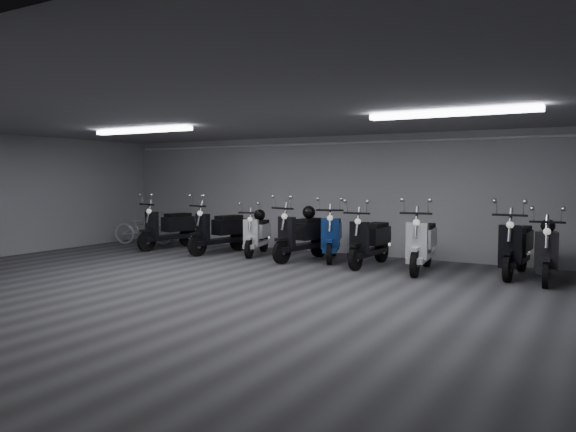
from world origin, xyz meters
The scene contains 19 objects.
floor centered at (0.00, 0.00, -0.01)m, with size 14.00×10.00×0.01m, color #3C3C3F.
ceiling centered at (0.00, 0.00, 2.80)m, with size 14.00×10.00×0.01m, color gray.
back_wall centered at (0.00, 5.00, 1.40)m, with size 14.00×0.01×2.80m, color #A9A9AC.
fluor_strip_left centered at (-3.00, 1.00, 2.74)m, with size 2.40×0.18×0.08m, color white.
fluor_strip_right centered at (3.00, 1.00, 2.74)m, with size 2.40×0.18×0.08m, color white.
conduit centered at (0.00, 4.92, 2.62)m, with size 0.05×0.05×13.60m, color white.
scooter_0 centered at (-4.64, 3.46, 0.72)m, with size 0.64×1.93×1.44m, color black, non-canonical shape.
scooter_1 centered at (-3.05, 3.48, 0.72)m, with size 0.64×1.93×1.44m, color black, non-canonical shape.
scooter_2 centered at (-2.12, 3.72, 0.64)m, with size 0.57×1.71×1.27m, color silver, non-canonical shape.
scooter_3 centered at (-0.83, 3.53, 0.73)m, with size 0.65×1.95×1.45m, color black, non-canonical shape.
scooter_4 centered at (-0.26, 3.89, 0.71)m, with size 0.63×1.90×1.41m, color navy, non-canonical shape.
scooter_5 centered at (0.76, 3.54, 0.70)m, with size 0.63×1.88×1.40m, color black, non-canonical shape.
scooter_6 centered at (1.88, 3.43, 0.73)m, with size 0.65×1.95×1.46m, color silver, non-canonical shape.
scooter_7 centered at (3.52, 3.80, 0.73)m, with size 0.65×1.95×1.45m, color black, non-canonical shape.
scooter_9 centered at (4.07, 3.52, 0.68)m, with size 0.61×1.83×1.36m, color black, non-canonical shape.
bicycle centered at (-5.80, 3.79, 0.55)m, with size 0.60×1.69×1.09m, color silver.
helmet_0 centered at (-0.78, 3.80, 1.04)m, with size 0.29×0.29×0.29m, color black.
helmet_1 centered at (4.05, 3.77, 0.96)m, with size 0.25×0.25×0.25m, color black.
helmet_2 centered at (-2.19, 3.95, 0.92)m, with size 0.27×0.27×0.27m, color black.
Camera 1 is at (4.99, -7.00, 1.86)m, focal length 34.48 mm.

